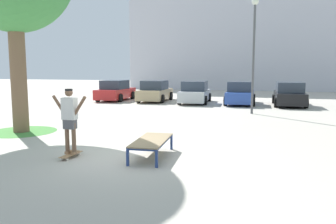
{
  "coord_description": "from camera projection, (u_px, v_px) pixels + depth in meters",
  "views": [
    {
      "loc": [
        3.59,
        -8.12,
        2.25
      ],
      "look_at": [
        0.75,
        1.43,
        1.0
      ],
      "focal_mm": 35.83,
      "sensor_mm": 36.0,
      "label": 1
    }
  ],
  "objects": [
    {
      "name": "car_red",
      "position": [
        116.0,
        91.0,
        24.92
      ],
      "size": [
        2.09,
        4.28,
        1.5
      ],
      "color": "red",
      "rests_on": "ground"
    },
    {
      "name": "car_tan",
      "position": [
        155.0,
        92.0,
        24.23
      ],
      "size": [
        2.1,
        4.29,
        1.5
      ],
      "color": "tan",
      "rests_on": "ground"
    },
    {
      "name": "grass_patch_near_left",
      "position": [
        22.0,
        132.0,
        12.31
      ],
      "size": [
        2.49,
        2.49,
        0.01
      ],
      "primitive_type": "cylinder",
      "color": "#47893D",
      "rests_on": "ground"
    },
    {
      "name": "building_facade",
      "position": [
        268.0,
        29.0,
        37.15
      ],
      "size": [
        31.63,
        4.0,
        13.56
      ],
      "primitive_type": "cube",
      "color": "silver",
      "rests_on": "ground"
    },
    {
      "name": "light_post",
      "position": [
        254.0,
        39.0,
        16.9
      ],
      "size": [
        0.36,
        0.36,
        5.83
      ],
      "color": "#4C4C51",
      "rests_on": "ground"
    },
    {
      "name": "ground_plane",
      "position": [
        126.0,
        154.0,
        9.02
      ],
      "size": [
        120.0,
        120.0,
        0.0
      ],
      "primitive_type": "plane",
      "color": "#B2AA9E"
    },
    {
      "name": "skate_box",
      "position": [
        152.0,
        141.0,
        8.69
      ],
      "size": [
        0.93,
        1.96,
        0.46
      ],
      "color": "navy",
      "rests_on": "ground"
    },
    {
      "name": "car_blue",
      "position": [
        240.0,
        94.0,
        22.13
      ],
      "size": [
        2.01,
        4.25,
        1.5
      ],
      "color": "#28479E",
      "rests_on": "ground"
    },
    {
      "name": "car_silver",
      "position": [
        195.0,
        93.0,
        22.92
      ],
      "size": [
        2.13,
        4.31,
        1.5
      ],
      "color": "#B7BABF",
      "rests_on": "ground"
    },
    {
      "name": "skateboard",
      "position": [
        71.0,
        155.0,
        8.67
      ],
      "size": [
        0.22,
        0.8,
        0.09
      ],
      "color": "#9E754C",
      "rests_on": "ground"
    },
    {
      "name": "skater",
      "position": [
        70.0,
        117.0,
        8.54
      ],
      "size": [
        1.0,
        0.29,
        1.69
      ],
      "color": "brown",
      "rests_on": "skateboard"
    },
    {
      "name": "car_black",
      "position": [
        289.0,
        95.0,
        21.19
      ],
      "size": [
        2.02,
        4.25,
        1.5
      ],
      "color": "black",
      "rests_on": "ground"
    }
  ]
}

